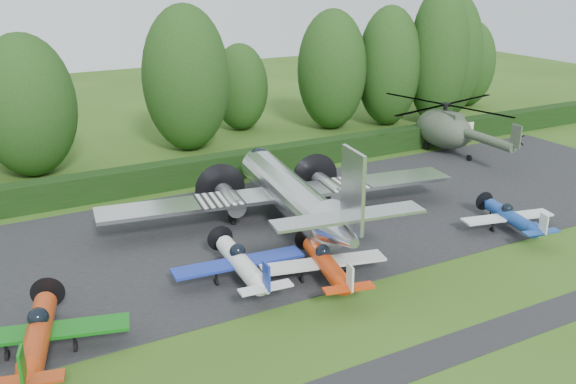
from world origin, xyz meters
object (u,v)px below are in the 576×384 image
helicopter (445,126)px  sign_board (458,130)px  light_plane_white (241,263)px  transport_plane (292,194)px  light_plane_blue (511,217)px  light_plane_red (38,335)px  light_plane_orange (326,263)px

helicopter → sign_board: bearing=21.5°
helicopter → light_plane_white: bearing=-154.2°
light_plane_white → helicopter: (26.87, 14.54, 1.20)m
light_plane_white → helicopter: 30.58m
transport_plane → sign_board: 25.60m
transport_plane → light_plane_blue: transport_plane is taller
light_plane_red → light_plane_white: light_plane_red is taller
light_plane_blue → sign_board: (11.69, 17.69, 0.34)m
transport_plane → light_plane_white: transport_plane is taller
transport_plane → helicopter: size_ratio=1.53×
light_plane_orange → light_plane_blue: (14.01, 0.21, -0.12)m
light_plane_red → light_plane_orange: bearing=-14.4°
transport_plane → sign_board: bearing=15.0°
light_plane_red → light_plane_blue: 28.70m
light_plane_blue → light_plane_red: bearing=168.4°
light_plane_orange → light_plane_blue: light_plane_orange is taller
light_plane_red → helicopter: (37.52, 16.77, 1.14)m
light_plane_orange → light_plane_red: bearing=168.1°
light_plane_white → helicopter: bearing=23.8°
transport_plane → light_plane_blue: bearing=-40.9°
light_plane_white → light_plane_blue: light_plane_white is taller
light_plane_white → sign_board: light_plane_white is taller
light_plane_white → sign_board: bearing=23.4°
transport_plane → light_plane_red: size_ratio=3.03×
light_plane_orange → light_plane_blue: 14.01m
sign_board → light_plane_orange: bearing=-152.8°
transport_plane → light_plane_orange: 8.13m
light_plane_red → light_plane_white: 10.88m
light_plane_blue → helicopter: helicopter is taller
light_plane_white → light_plane_blue: size_ratio=1.17×
light_plane_white → light_plane_orange: light_plane_white is taller
light_plane_orange → light_plane_white: bearing=140.2°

